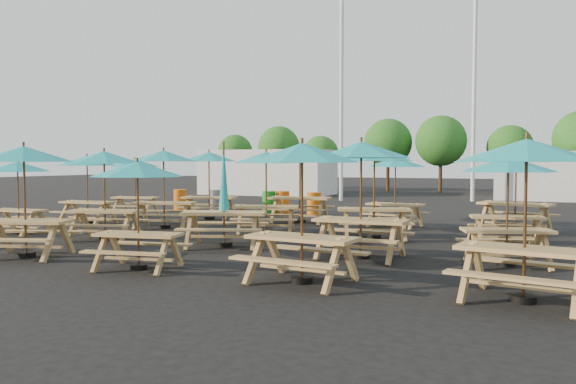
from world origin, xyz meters
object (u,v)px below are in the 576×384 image
at_px(picnic_unit_10, 266,163).
at_px(picnic_unit_15, 395,166).
at_px(picnic_unit_5, 104,163).
at_px(waste_bin_1, 216,200).
at_px(picnic_unit_4, 24,161).
at_px(picnic_unit_7, 209,161).
at_px(waste_bin_0, 180,200).
at_px(picnic_unit_1, 18,171).
at_px(picnic_unit_19, 516,156).
at_px(waste_bin_2, 269,202).
at_px(waste_bin_3, 283,202).
at_px(waste_bin_4, 314,204).
at_px(picnic_unit_16, 526,161).
at_px(picnic_unit_14, 374,160).
at_px(picnic_unit_13, 361,157).
at_px(picnic_unit_11, 300,157).
at_px(picnic_unit_8, 138,176).
at_px(picnic_unit_9, 224,204).
at_px(picnic_unit_3, 135,167).
at_px(picnic_unit_18, 508,169).
at_px(picnic_unit_6, 164,161).
at_px(picnic_unit_12, 302,162).
at_px(picnic_unit_2, 87,165).
at_px(picnic_unit_17, 508,171).

xyz_separation_m(picnic_unit_10, picnic_unit_15, (3.11, 2.85, -0.12)).
xyz_separation_m(picnic_unit_5, waste_bin_1, (-1.79, 9.03, -1.56)).
bearing_deg(picnic_unit_5, picnic_unit_4, -98.23).
bearing_deg(picnic_unit_7, waste_bin_0, 124.52).
distance_m(picnic_unit_1, picnic_unit_19, 14.13).
bearing_deg(waste_bin_1, waste_bin_2, -4.15).
distance_m(picnic_unit_19, waste_bin_3, 9.47).
bearing_deg(picnic_unit_1, waste_bin_4, 53.96).
xyz_separation_m(picnic_unit_19, waste_bin_1, (-11.67, 3.39, -1.76)).
distance_m(picnic_unit_16, picnic_unit_19, 8.66).
relative_size(picnic_unit_14, waste_bin_1, 2.96).
bearing_deg(picnic_unit_13, picnic_unit_11, 123.99).
bearing_deg(picnic_unit_4, picnic_unit_15, 38.10).
relative_size(picnic_unit_8, picnic_unit_9, 0.82).
bearing_deg(waste_bin_3, picnic_unit_7, -111.47).
height_order(picnic_unit_3, picnic_unit_18, picnic_unit_3).
height_order(picnic_unit_6, waste_bin_0, picnic_unit_6).
distance_m(picnic_unit_3, picnic_unit_11, 6.55).
distance_m(picnic_unit_10, waste_bin_2, 6.71).
bearing_deg(picnic_unit_1, picnic_unit_7, 59.72).
distance_m(picnic_unit_8, waste_bin_4, 11.75).
xyz_separation_m(picnic_unit_12, waste_bin_4, (-3.85, 11.63, -1.59)).
bearing_deg(picnic_unit_5, picnic_unit_7, 78.04).
bearing_deg(picnic_unit_13, picnic_unit_7, 142.92).
distance_m(picnic_unit_3, waste_bin_4, 6.89).
bearing_deg(picnic_unit_10, picnic_unit_14, -17.63).
bearing_deg(picnic_unit_11, picnic_unit_8, -94.85).
relative_size(picnic_unit_13, waste_bin_1, 2.85).
relative_size(picnic_unit_4, picnic_unit_7, 1.03).
xyz_separation_m(picnic_unit_15, waste_bin_4, (-3.70, 2.95, -1.46)).
bearing_deg(picnic_unit_3, picnic_unit_2, -93.26).
distance_m(picnic_unit_16, waste_bin_2, 15.12).
height_order(waste_bin_0, waste_bin_1, same).
height_order(picnic_unit_13, picnic_unit_18, picnic_unit_13).
relative_size(picnic_unit_4, picnic_unit_17, 1.11).
bearing_deg(waste_bin_3, picnic_unit_10, -71.66).
xyz_separation_m(picnic_unit_14, picnic_unit_16, (3.56, -5.86, -0.04)).
bearing_deg(waste_bin_3, picnic_unit_4, -94.79).
relative_size(picnic_unit_12, picnic_unit_13, 0.95).
bearing_deg(picnic_unit_12, picnic_unit_17, 50.47).
height_order(picnic_unit_4, picnic_unit_11, picnic_unit_11).
relative_size(picnic_unit_6, picnic_unit_9, 1.00).
height_order(picnic_unit_4, waste_bin_0, picnic_unit_4).
bearing_deg(waste_bin_2, picnic_unit_2, -121.71).
bearing_deg(picnic_unit_7, waste_bin_3, 57.20).
bearing_deg(picnic_unit_9, waste_bin_1, 102.33).
height_order(picnic_unit_9, picnic_unit_19, picnic_unit_19).
distance_m(waste_bin_2, waste_bin_3, 0.55).
bearing_deg(picnic_unit_2, picnic_unit_7, 41.15).
bearing_deg(picnic_unit_13, picnic_unit_18, 49.67).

